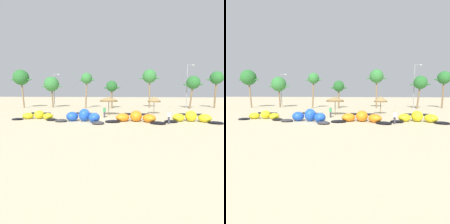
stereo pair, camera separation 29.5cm
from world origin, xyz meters
TOP-DOWN VIEW (x-y plane):
  - ground_plane at (0.00, 0.00)m, footprint 260.00×260.00m
  - kite_far_left at (-8.75, 0.98)m, footprint 6.66×3.00m
  - kite_left at (-1.97, -0.55)m, footprint 6.84×4.06m
  - kite_left_of_center at (4.60, 0.13)m, footprint 7.69×3.93m
  - kite_center at (11.49, 0.95)m, footprint 7.10×3.54m
  - beach_umbrella_near_van at (0.24, 6.98)m, footprint 3.00×3.00m
  - beach_umbrella_middle at (7.68, 9.34)m, footprint 2.29×2.29m
  - person_near_kites at (8.40, -1.14)m, footprint 0.36×0.24m
  - person_by_umbrellas at (0.07, 3.64)m, footprint 0.36×0.24m
  - palm_leftmost at (-22.54, 19.46)m, footprint 5.47×3.64m
  - palm_left at (-15.69, 21.06)m, footprint 5.36×3.58m
  - palm_left_of_gap at (-6.62, 19.76)m, footprint 3.79×2.53m
  - palm_center_left at (-0.83, 19.84)m, footprint 3.76×2.50m
  - palm_center_right at (7.75, 22.49)m, footprint 4.82×3.21m
  - palm_right_of_gap at (17.26, 21.23)m, footprint 4.43×2.95m
  - palm_right at (23.04, 23.57)m, footprint 4.41×2.94m
  - lamppost_west at (-16.54, 24.66)m, footprint 1.61×0.24m
  - lamppost_west_center at (16.37, 22.54)m, footprint 1.64×0.24m

SIDE VIEW (x-z plane):
  - ground_plane at x=0.00m, z-range 0.00..0.00m
  - kite_far_left at x=-8.75m, z-range -0.13..1.02m
  - kite_center at x=11.49m, z-range -0.16..1.20m
  - kite_left_of_center at x=4.60m, z-range -0.16..1.22m
  - kite_left at x=-1.97m, z-range -0.19..1.41m
  - person_near_kites at x=8.40m, z-range 0.01..1.63m
  - person_by_umbrellas at x=0.07m, z-range 0.01..1.63m
  - beach_umbrella_middle at x=7.68m, z-range 1.01..4.01m
  - beach_umbrella_near_van at x=0.24m, z-range 1.09..4.06m
  - lamppost_west at x=-16.54m, z-range 0.51..8.98m
  - palm_center_left at x=-0.83m, z-range 1.80..8.13m
  - lamppost_west_center at x=16.37m, z-range 0.53..10.53m
  - palm_left at x=-15.69m, z-range 1.89..9.37m
  - palm_right_of_gap at x=17.26m, z-range 2.11..9.46m
  - palm_left_of_gap at x=-6.62m, z-range 2.63..10.80m
  - palm_right at x=23.04m, z-range 2.65..11.16m
  - palm_leftmost at x=-22.54m, z-range 2.62..11.67m
  - palm_center_right at x=7.75m, z-range 2.81..11.87m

